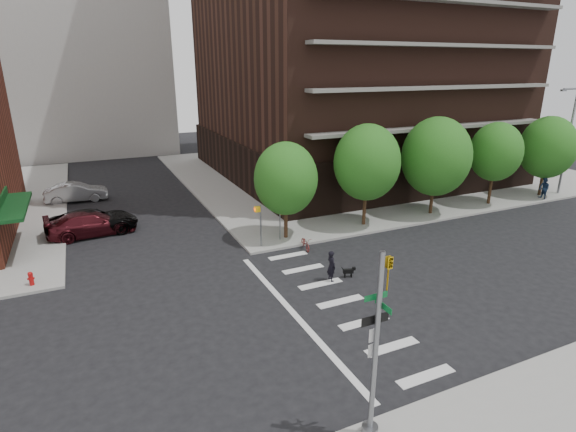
{
  "coord_description": "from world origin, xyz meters",
  "views": [
    {
      "loc": [
        -7.25,
        -16.25,
        10.75
      ],
      "look_at": [
        3.0,
        6.0,
        2.5
      ],
      "focal_mm": 28.0,
      "sensor_mm": 36.0,
      "label": 1
    }
  ],
  "objects_px": {
    "scooter": "(305,243)",
    "traffic_signal": "(375,362)",
    "dog_walker": "(331,266)",
    "parked_car_silver": "(76,192)",
    "parked_car_maroon": "(92,224)",
    "fire_hydrant": "(31,278)",
    "pedestrian_far": "(544,188)",
    "parked_car_black": "(92,222)"
  },
  "relations": [
    {
      "from": "scooter",
      "to": "traffic_signal",
      "type": "bearing_deg",
      "value": -99.73
    },
    {
      "from": "dog_walker",
      "to": "parked_car_silver",
      "type": "bearing_deg",
      "value": 27.58
    },
    {
      "from": "parked_car_maroon",
      "to": "parked_car_silver",
      "type": "relative_size",
      "value": 1.15
    },
    {
      "from": "parked_car_maroon",
      "to": "dog_walker",
      "type": "relative_size",
      "value": 3.29
    },
    {
      "from": "fire_hydrant",
      "to": "parked_car_maroon",
      "type": "xyz_separation_m",
      "value": [
        3.13,
        6.8,
        0.25
      ]
    },
    {
      "from": "fire_hydrant",
      "to": "parked_car_maroon",
      "type": "bearing_deg",
      "value": 65.25
    },
    {
      "from": "parked_car_maroon",
      "to": "pedestrian_far",
      "type": "height_order",
      "value": "pedestrian_far"
    },
    {
      "from": "scooter",
      "to": "dog_walker",
      "type": "bearing_deg",
      "value": -89.83
    },
    {
      "from": "fire_hydrant",
      "to": "dog_walker",
      "type": "relative_size",
      "value": 0.43
    },
    {
      "from": "traffic_signal",
      "to": "parked_car_silver",
      "type": "xyz_separation_m",
      "value": [
        -7.73,
        31.02,
        -1.91
      ]
    },
    {
      "from": "parked_car_black",
      "to": "parked_car_maroon",
      "type": "xyz_separation_m",
      "value": [
        -0.06,
        -0.34,
        0.0
      ]
    },
    {
      "from": "parked_car_black",
      "to": "dog_walker",
      "type": "xyz_separation_m",
      "value": [
        11.0,
        -12.81,
        0.04
      ]
    },
    {
      "from": "parked_car_silver",
      "to": "scooter",
      "type": "bearing_deg",
      "value": -140.82
    },
    {
      "from": "scooter",
      "to": "parked_car_silver",
      "type": "bearing_deg",
      "value": 136.03
    },
    {
      "from": "scooter",
      "to": "fire_hydrant",
      "type": "bearing_deg",
      "value": -175.48
    },
    {
      "from": "scooter",
      "to": "parked_car_black",
      "type": "bearing_deg",
      "value": 153.74
    },
    {
      "from": "fire_hydrant",
      "to": "dog_walker",
      "type": "height_order",
      "value": "dog_walker"
    },
    {
      "from": "parked_car_silver",
      "to": "scooter",
      "type": "relative_size",
      "value": 3.17
    },
    {
      "from": "traffic_signal",
      "to": "parked_car_silver",
      "type": "bearing_deg",
      "value": 104.0
    },
    {
      "from": "pedestrian_far",
      "to": "traffic_signal",
      "type": "bearing_deg",
      "value": -50.83
    },
    {
      "from": "parked_car_maroon",
      "to": "scooter",
      "type": "relative_size",
      "value": 3.65
    },
    {
      "from": "scooter",
      "to": "dog_walker",
      "type": "xyz_separation_m",
      "value": [
        -0.72,
        -4.37,
        0.44
      ]
    },
    {
      "from": "parked_car_maroon",
      "to": "parked_car_silver",
      "type": "xyz_separation_m",
      "value": [
        -0.83,
        8.93,
        -0.01
      ]
    },
    {
      "from": "traffic_signal",
      "to": "parked_car_maroon",
      "type": "height_order",
      "value": "traffic_signal"
    },
    {
      "from": "parked_car_silver",
      "to": "parked_car_maroon",
      "type": "bearing_deg",
      "value": -172.03
    },
    {
      "from": "fire_hydrant",
      "to": "scooter",
      "type": "xyz_separation_m",
      "value": [
        14.91,
        -1.3,
        -0.15
      ]
    },
    {
      "from": "parked_car_maroon",
      "to": "scooter",
      "type": "distance_m",
      "value": 14.3
    },
    {
      "from": "parked_car_silver",
      "to": "pedestrian_far",
      "type": "relative_size",
      "value": 2.71
    },
    {
      "from": "fire_hydrant",
      "to": "parked_car_black",
      "type": "xyz_separation_m",
      "value": [
        3.19,
        7.14,
        0.25
      ]
    },
    {
      "from": "traffic_signal",
      "to": "parked_car_black",
      "type": "xyz_separation_m",
      "value": [
        -6.84,
        22.43,
        -1.9
      ]
    },
    {
      "from": "parked_car_maroon",
      "to": "pedestrian_far",
      "type": "distance_m",
      "value": 35.22
    },
    {
      "from": "parked_car_maroon",
      "to": "pedestrian_far",
      "type": "xyz_separation_m",
      "value": [
        34.5,
        -7.05,
        0.23
      ]
    },
    {
      "from": "parked_car_black",
      "to": "parked_car_silver",
      "type": "height_order",
      "value": "parked_car_black"
    },
    {
      "from": "parked_car_black",
      "to": "pedestrian_far",
      "type": "xyz_separation_m",
      "value": [
        34.44,
        -7.39,
        0.24
      ]
    },
    {
      "from": "traffic_signal",
      "to": "parked_car_maroon",
      "type": "bearing_deg",
      "value": 107.34
    },
    {
      "from": "traffic_signal",
      "to": "dog_walker",
      "type": "distance_m",
      "value": 10.65
    },
    {
      "from": "parked_car_maroon",
      "to": "parked_car_silver",
      "type": "distance_m",
      "value": 8.97
    },
    {
      "from": "pedestrian_far",
      "to": "fire_hydrant",
      "type": "bearing_deg",
      "value": -79.8
    },
    {
      "from": "parked_car_black",
      "to": "parked_car_maroon",
      "type": "distance_m",
      "value": 0.35
    },
    {
      "from": "fire_hydrant",
      "to": "traffic_signal",
      "type": "bearing_deg",
      "value": -56.74
    },
    {
      "from": "parked_car_silver",
      "to": "dog_walker",
      "type": "bearing_deg",
      "value": -148.29
    },
    {
      "from": "pedestrian_far",
      "to": "parked_car_silver",
      "type": "bearing_deg",
      "value": -103.74
    }
  ]
}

